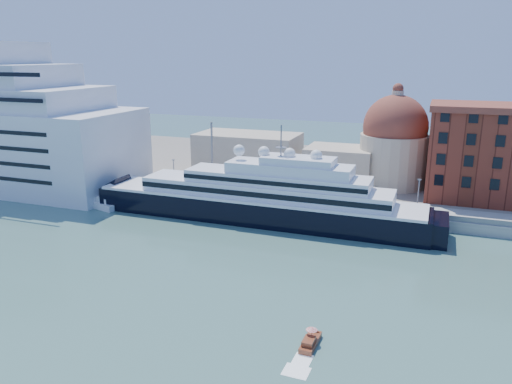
% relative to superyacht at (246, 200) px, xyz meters
% --- Properties ---
extents(ground, '(400.00, 400.00, 0.00)m').
position_rel_superyacht_xyz_m(ground, '(7.04, -23.00, -4.45)').
color(ground, '#355C57').
rests_on(ground, ground).
extents(quay, '(180.00, 10.00, 2.50)m').
position_rel_superyacht_xyz_m(quay, '(7.04, 11.00, -3.20)').
color(quay, gray).
rests_on(quay, ground).
extents(land, '(260.00, 72.00, 2.00)m').
position_rel_superyacht_xyz_m(land, '(7.04, 52.00, -3.45)').
color(land, slate).
rests_on(land, ground).
extents(quay_fence, '(180.00, 0.10, 1.20)m').
position_rel_superyacht_xyz_m(quay_fence, '(7.04, 6.50, -1.35)').
color(quay_fence, slate).
rests_on(quay_fence, quay).
extents(superyacht, '(86.33, 11.97, 25.80)m').
position_rel_superyacht_xyz_m(superyacht, '(0.00, 0.00, 0.00)').
color(superyacht, black).
rests_on(superyacht, ground).
extents(service_barge, '(13.87, 7.63, 2.97)m').
position_rel_superyacht_xyz_m(service_barge, '(-37.68, -3.66, -3.60)').
color(service_barge, white).
rests_on(service_barge, ground).
extents(water_taxi, '(1.90, 5.25, 2.47)m').
position_rel_superyacht_xyz_m(water_taxi, '(26.79, -45.74, -3.86)').
color(water_taxi, brown).
rests_on(water_taxi, ground).
extents(church, '(66.00, 18.00, 25.50)m').
position_rel_superyacht_xyz_m(church, '(13.43, 34.72, 6.46)').
color(church, beige).
rests_on(church, land).
extents(lamp_posts, '(120.80, 2.40, 18.00)m').
position_rel_superyacht_xyz_m(lamp_posts, '(-5.63, 9.27, 5.39)').
color(lamp_posts, slate).
rests_on(lamp_posts, quay).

